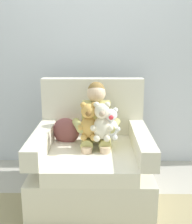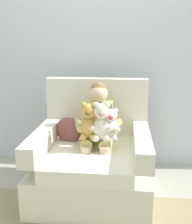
% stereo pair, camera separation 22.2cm
% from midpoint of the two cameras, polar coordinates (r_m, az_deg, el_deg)
% --- Properties ---
extents(ground_plane, '(8.00, 8.00, 0.00)m').
position_cam_midpoint_polar(ground_plane, '(2.79, -3.23, -16.07)').
color(ground_plane, '#ADA89E').
extents(back_wall, '(6.00, 0.10, 2.60)m').
position_cam_midpoint_polar(back_wall, '(3.24, -2.55, 12.27)').
color(back_wall, silver).
rests_on(back_wall, ground).
extents(armchair, '(1.02, 1.02, 1.03)m').
position_cam_midpoint_polar(armchair, '(2.69, -3.25, -9.72)').
color(armchair, silver).
rests_on(armchair, ground).
extents(seated_child, '(0.45, 0.39, 0.82)m').
position_cam_midpoint_polar(seated_child, '(2.61, -2.40, -2.24)').
color(seated_child, tan).
rests_on(seated_child, armchair).
extents(plush_honey, '(0.19, 0.16, 0.33)m').
position_cam_midpoint_polar(plush_honey, '(2.47, -4.06, -2.02)').
color(plush_honey, gold).
rests_on(plush_honey, armchair).
extents(plush_white, '(0.17, 0.14, 0.28)m').
position_cam_midpoint_polar(plush_white, '(2.47, 0.39, -2.50)').
color(plush_white, white).
rests_on(plush_white, armchair).
extents(plush_cream, '(0.20, 0.16, 0.34)m').
position_cam_midpoint_polar(plush_cream, '(2.43, -1.43, -2.10)').
color(plush_cream, silver).
rests_on(plush_cream, armchair).
extents(throw_pillow, '(0.28, 0.17, 0.26)m').
position_cam_midpoint_polar(throw_pillow, '(2.77, -8.31, -3.83)').
color(throw_pillow, '#8C4C4C').
rests_on(throw_pillow, armchair).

